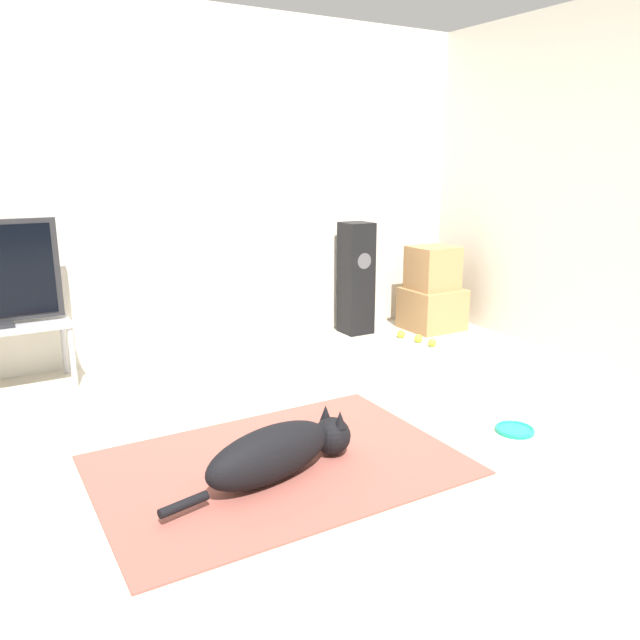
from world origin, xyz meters
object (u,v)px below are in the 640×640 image
object	(u,v)px
tennis_ball_loose_on_carpet	(432,343)
tennis_ball_near_speaker	(401,334)
floor_speaker	(356,278)
frisbee	(515,430)
cardboard_box_upper	(433,268)
dog	(280,451)
cardboard_box_lower	(432,309)
tennis_ball_by_boxes	(418,338)

from	to	relation	value
tennis_ball_loose_on_carpet	tennis_ball_near_speaker	bearing A→B (deg)	99.91
floor_speaker	frisbee	bearing A→B (deg)	-99.91
cardboard_box_upper	tennis_ball_loose_on_carpet	distance (m)	0.76
dog	cardboard_box_lower	bearing A→B (deg)	36.15
frisbee	tennis_ball_by_boxes	size ratio (longest dim) A/B	3.20
cardboard_box_lower	cardboard_box_upper	size ratio (longest dim) A/B	1.25
cardboard_box_upper	cardboard_box_lower	bearing A→B (deg)	-27.93
floor_speaker	tennis_ball_near_speaker	xyz separation A→B (m)	(0.23, -0.34, -0.44)
floor_speaker	cardboard_box_lower	bearing A→B (deg)	-20.31
tennis_ball_loose_on_carpet	frisbee	bearing A→B (deg)	-114.22
tennis_ball_near_speaker	tennis_ball_by_boxes	bearing A→B (deg)	-77.39
frisbee	tennis_ball_near_speaker	bearing A→B (deg)	71.43
frisbee	tennis_ball_near_speaker	world-z (taller)	tennis_ball_near_speaker
floor_speaker	cardboard_box_upper	bearing A→B (deg)	-20.18
cardboard_box_lower	floor_speaker	size ratio (longest dim) A/B	0.49
dog	tennis_ball_by_boxes	xyz separation A→B (m)	(2.00, 1.46, -0.10)
cardboard_box_upper	frisbee	bearing A→B (deg)	-117.82
frisbee	dog	bearing A→B (deg)	172.04
tennis_ball_near_speaker	tennis_ball_loose_on_carpet	bearing A→B (deg)	-80.09
floor_speaker	tennis_ball_by_boxes	distance (m)	0.74
frisbee	tennis_ball_loose_on_carpet	xyz separation A→B (m)	(0.67, 1.49, 0.02)
cardboard_box_lower	tennis_ball_loose_on_carpet	size ratio (longest dim) A/B	7.10
cardboard_box_upper	tennis_ball_by_boxes	distance (m)	0.70
cardboard_box_lower	floor_speaker	bearing A→B (deg)	159.69
floor_speaker	dog	bearing A→B (deg)	-131.12
tennis_ball_loose_on_carpet	cardboard_box_upper	bearing A→B (deg)	51.67
frisbee	floor_speaker	bearing A→B (deg)	80.09
dog	tennis_ball_loose_on_carpet	size ratio (longest dim) A/B	15.73
frisbee	floor_speaker	world-z (taller)	floor_speaker
dog	tennis_ball_loose_on_carpet	world-z (taller)	dog
tennis_ball_by_boxes	cardboard_box_lower	bearing A→B (deg)	36.99
floor_speaker	tennis_ball_loose_on_carpet	world-z (taller)	floor_speaker
tennis_ball_near_speaker	tennis_ball_loose_on_carpet	xyz separation A→B (m)	(0.06, -0.33, 0.00)
cardboard_box_lower	tennis_ball_near_speaker	xyz separation A→B (m)	(-0.42, -0.10, -0.15)
frisbee	floor_speaker	distance (m)	2.25
dog	tennis_ball_near_speaker	xyz separation A→B (m)	(1.96, 1.64, -0.10)
floor_speaker	tennis_ball_loose_on_carpet	xyz separation A→B (m)	(0.29, -0.68, -0.44)
tennis_ball_near_speaker	floor_speaker	bearing A→B (deg)	124.19
frisbee	cardboard_box_lower	xyz separation A→B (m)	(1.03, 1.93, 0.17)
tennis_ball_by_boxes	tennis_ball_near_speaker	world-z (taller)	same
tennis_ball_by_boxes	tennis_ball_loose_on_carpet	size ratio (longest dim) A/B	1.00
dog	tennis_ball_by_boxes	size ratio (longest dim) A/B	15.73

